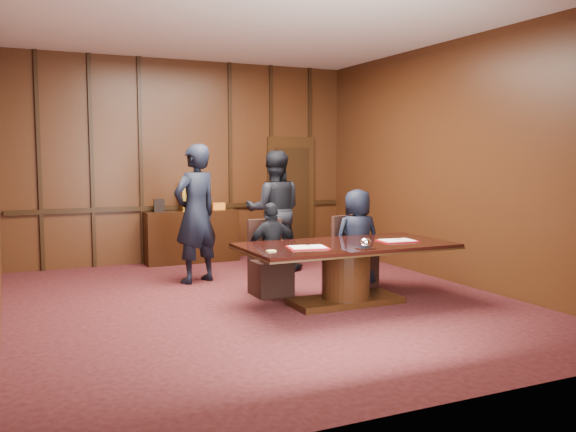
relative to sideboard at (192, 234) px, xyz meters
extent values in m
plane|color=black|center=(0.00, -3.26, -0.49)|extent=(7.00, 7.00, 0.00)
plane|color=silver|center=(0.00, -3.26, 3.01)|extent=(7.00, 7.00, 0.00)
cube|color=black|center=(0.00, 0.24, 1.26)|extent=(6.00, 0.04, 3.50)
cube|color=black|center=(0.00, -6.76, 1.26)|extent=(6.00, 0.04, 3.50)
cube|color=black|center=(3.00, -3.26, 1.26)|extent=(0.04, 7.00, 3.50)
cube|color=black|center=(0.00, 0.21, 0.46)|extent=(5.90, 0.05, 0.08)
cube|color=black|center=(2.00, 0.20, 0.61)|extent=(0.95, 0.06, 2.20)
sphere|color=gold|center=(1.63, 0.13, 0.56)|extent=(0.08, 0.08, 0.08)
cube|color=black|center=(0.00, 0.00, -0.04)|extent=(1.60, 0.45, 0.90)
cube|color=black|center=(-0.70, 0.00, -0.46)|extent=(0.12, 0.40, 0.06)
cube|color=black|center=(0.70, 0.00, -0.46)|extent=(0.12, 0.40, 0.06)
cube|color=gold|center=(0.00, 0.00, 0.65)|extent=(0.34, 0.18, 0.48)
cylinder|color=white|center=(0.00, -0.10, 0.71)|extent=(0.22, 0.03, 0.22)
cone|color=gold|center=(0.00, 0.00, 0.97)|extent=(0.14, 0.14, 0.16)
cube|color=black|center=(-0.55, 0.02, 0.52)|extent=(0.18, 0.04, 0.22)
cube|color=orange|center=(0.50, 0.02, 0.47)|extent=(0.22, 0.12, 0.12)
cube|color=black|center=(0.90, -3.76, -0.45)|extent=(1.40, 0.60, 0.08)
cylinder|color=black|center=(0.90, -3.76, -0.10)|extent=(0.60, 0.60, 0.62)
cube|color=black|center=(0.90, -3.76, 0.22)|extent=(2.62, 1.32, 0.02)
cube|color=black|center=(0.90, -3.76, 0.24)|extent=(2.60, 1.30, 0.06)
cube|color=maroon|center=(0.30, -3.90, 0.28)|extent=(0.52, 0.42, 0.01)
cube|color=white|center=(0.30, -3.90, 0.29)|extent=(0.45, 0.35, 0.01)
cube|color=maroon|center=(1.59, -3.86, 0.28)|extent=(0.49, 0.38, 0.01)
cube|color=white|center=(1.59, -3.86, 0.29)|extent=(0.43, 0.32, 0.01)
cube|color=white|center=(0.90, -4.21, 0.28)|extent=(0.20, 0.14, 0.01)
ellipsoid|color=white|center=(0.90, -4.21, 0.34)|extent=(0.13, 0.13, 0.10)
cube|color=#EBCC72|center=(-0.20, -3.96, 0.28)|extent=(0.11, 0.08, 0.01)
cube|color=black|center=(0.25, -2.91, -0.26)|extent=(0.48, 0.48, 0.46)
cube|color=black|center=(0.25, -2.70, 0.23)|extent=(0.48, 0.06, 0.55)
cylinder|color=black|center=(0.05, -3.11, -0.37)|extent=(0.04, 0.04, 0.23)
cylinder|color=black|center=(0.45, -2.71, -0.37)|extent=(0.04, 0.04, 0.23)
cube|color=black|center=(1.55, -2.91, -0.26)|extent=(0.59, 0.59, 0.46)
cube|color=black|center=(1.50, -2.71, 0.23)|extent=(0.48, 0.18, 0.55)
cylinder|color=black|center=(1.35, -3.11, -0.37)|extent=(0.04, 0.04, 0.23)
cylinder|color=black|center=(1.75, -2.71, -0.37)|extent=(0.04, 0.04, 0.23)
imported|color=black|center=(0.25, -2.96, 0.13)|extent=(0.73, 0.33, 1.23)
imported|color=black|center=(1.55, -2.96, 0.21)|extent=(0.71, 0.50, 1.38)
imported|color=black|center=(-0.41, -1.70, 0.52)|extent=(0.86, 0.72, 2.01)
imported|color=black|center=(1.01, -1.26, 0.48)|extent=(1.13, 1.01, 1.93)
camera|label=1|loc=(-2.89, -10.23, 1.34)|focal=38.00mm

